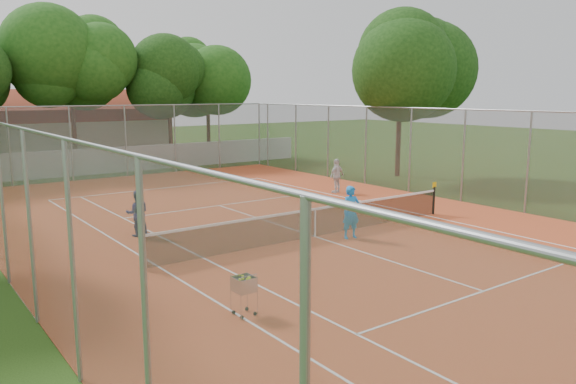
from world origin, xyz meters
TOP-DOWN VIEW (x-y plane):
  - ground at (0.00, 0.00)m, footprint 120.00×120.00m
  - court_pad at (0.00, 0.00)m, footprint 18.00×34.00m
  - court_lines at (0.00, 0.00)m, footprint 10.98×23.78m
  - tennis_net at (0.00, 0.00)m, footprint 11.88×0.10m
  - perimeter_fence at (0.00, 0.00)m, footprint 18.00×34.00m
  - boundary_wall at (0.00, 19.00)m, footprint 26.00×0.30m
  - clubhouse at (-2.00, 29.00)m, footprint 16.40×9.00m
  - tropical_trees at (0.00, 22.00)m, footprint 29.00×19.00m
  - player_near at (0.83, -0.83)m, footprint 0.69×0.52m
  - player_far_left at (-4.65, 3.53)m, footprint 0.89×0.79m
  - player_far_right at (6.03, 5.83)m, footprint 1.01×0.59m
  - ball_hopper at (-5.37, -4.27)m, footprint 0.55×0.55m

SIDE VIEW (x-z plane):
  - ground at x=0.00m, z-range 0.00..0.00m
  - court_pad at x=0.00m, z-range 0.00..0.02m
  - court_lines at x=0.00m, z-range 0.02..0.03m
  - ball_hopper at x=-5.37m, z-range 0.02..0.95m
  - tennis_net at x=0.00m, z-range 0.02..1.00m
  - boundary_wall at x=0.00m, z-range 0.00..1.50m
  - player_far_left at x=-4.65m, z-range 0.02..1.55m
  - player_far_right at x=6.03m, z-range 0.02..1.64m
  - player_near at x=0.83m, z-range 0.02..1.74m
  - perimeter_fence at x=0.00m, z-range 0.00..4.00m
  - clubhouse at x=-2.00m, z-range 0.00..4.40m
  - tropical_trees at x=0.00m, z-range 0.00..10.00m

